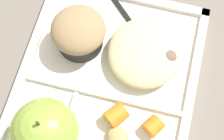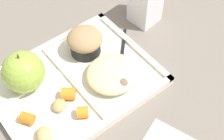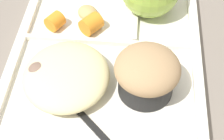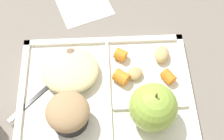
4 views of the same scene
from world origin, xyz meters
name	(u,v)px [view 2 (image 2 of 4)]	position (x,y,z in m)	size (l,w,h in m)	color
ground	(75,85)	(0.00, 0.00, 0.00)	(6.00, 6.00, 0.00)	slate
lunch_tray	(75,83)	(0.00, 0.00, 0.01)	(0.33, 0.25, 0.02)	silver
green_apple	(23,72)	(-0.08, 0.05, 0.06)	(0.09, 0.09, 0.09)	#93B742
bran_muffin	(85,42)	(0.07, 0.05, 0.04)	(0.08, 0.08, 0.06)	black
carrot_slice_diagonal	(27,118)	(-0.12, -0.02, 0.02)	(0.02, 0.02, 0.03)	orange
carrot_slice_near_corner	(83,112)	(-0.03, -0.08, 0.02)	(0.02, 0.02, 0.02)	orange
carrot_slice_small	(68,94)	(-0.03, -0.03, 0.03)	(0.03, 0.03, 0.03)	orange
potato_chunk_golden	(59,105)	(-0.06, -0.03, 0.02)	(0.03, 0.03, 0.02)	tan
potato_chunk_small	(44,136)	(-0.12, -0.07, 0.02)	(0.04, 0.03, 0.02)	tan
egg_noodle_pile	(113,74)	(0.07, -0.04, 0.03)	(0.11, 0.11, 0.03)	beige
meatball_center	(122,84)	(0.07, -0.08, 0.03)	(0.03, 0.03, 0.03)	#755B4C
meatball_front	(103,71)	(0.06, -0.03, 0.03)	(0.03, 0.03, 0.03)	brown
plastic_fork	(121,61)	(0.11, -0.02, 0.01)	(0.12, 0.13, 0.00)	black
milk_carton	(145,3)	(0.25, 0.06, 0.05)	(0.06, 0.06, 0.10)	white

